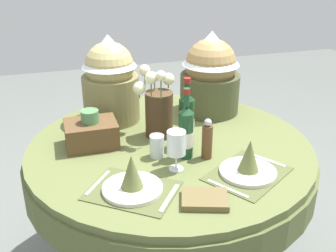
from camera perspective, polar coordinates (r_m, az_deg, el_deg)
The scene contains 13 objects.
dining_table at distance 2.06m, azimuth 0.27°, elevation -5.49°, with size 1.40×1.40×0.78m.
place_setting_left at distance 1.63m, azimuth -4.99°, elevation -7.58°, with size 0.43×0.41×0.16m.
place_setting_right at distance 1.76m, azimuth 11.10°, elevation -5.26°, with size 0.43×0.40×0.16m.
flower_vase at distance 2.02m, azimuth -1.41°, elevation 2.55°, with size 0.23×0.23×0.36m.
wine_bottle_left at distance 1.93m, azimuth 2.58°, elevation 0.85°, with size 0.07×0.07×0.34m.
wine_bottle_centre at distance 1.83m, azimuth 2.50°, elevation -0.82°, with size 0.07×0.07×0.33m.
wine_glass_left at distance 1.73m, azimuth 1.16°, elevation -2.45°, with size 0.08×0.08×0.18m.
tumbler_near_right at distance 1.86m, azimuth -1.55°, elevation -2.81°, with size 0.07×0.07×0.11m, color silver.
pepper_mill at distance 1.84m, azimuth 5.45°, elevation -1.97°, with size 0.05×0.05×0.19m.
book_on_table at distance 1.58m, azimuth 5.11°, elevation -10.06°, with size 0.17×0.13×0.03m, color brown.
gift_tub_back_left at distance 2.20m, azimuth -8.05°, elevation 6.85°, with size 0.30×0.30×0.47m.
gift_tub_back_right at distance 2.31m, azimuth 5.90°, elevation 7.63°, with size 0.33×0.33×0.46m.
woven_basket_side_left at distance 1.99m, azimuth -10.60°, elevation -0.89°, with size 0.24×0.19×0.18m.
Camera 1 is at (-0.52, -1.70, 1.69)m, focal length 43.97 mm.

